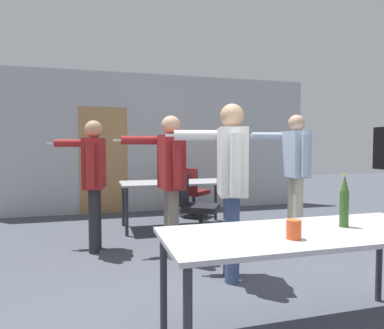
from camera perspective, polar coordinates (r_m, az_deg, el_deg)
back_wall at (r=6.97m, az=-5.69°, el=3.52°), size 6.44×0.12×2.74m
conference_table_near at (r=2.46m, az=18.70°, el=-11.88°), size 1.95×0.77×0.74m
conference_table_far at (r=5.48m, az=-2.77°, el=-3.60°), size 1.72×0.79×0.74m
person_left_plaid at (r=5.22m, az=16.78°, el=0.29°), size 0.79×0.72×1.76m
person_far_watching at (r=3.33m, az=6.37°, el=-1.66°), size 0.74×0.78×1.71m
person_right_polo at (r=4.39m, az=-16.15°, el=-1.32°), size 0.73×0.69×1.62m
person_near_casual at (r=4.01m, az=-3.70°, el=-1.28°), size 0.78×0.63×1.66m
office_chair_far_left at (r=6.29m, az=-0.06°, el=-4.99°), size 0.69×0.68×0.91m
office_chair_near_pushed at (r=4.81m, az=0.62°, el=-7.55°), size 0.67×0.64×0.90m
beer_bottle at (r=2.62m, az=24.05°, el=-5.73°), size 0.06×0.06×0.37m
drink_cup at (r=2.20m, az=16.60°, el=-10.32°), size 0.09×0.09×0.12m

